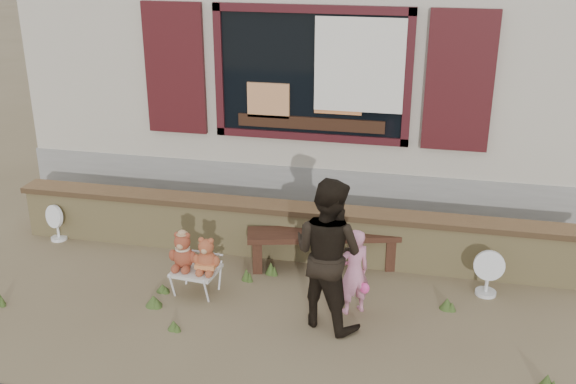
% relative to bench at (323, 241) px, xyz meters
% --- Properties ---
extents(ground, '(80.00, 80.00, 0.00)m').
position_rel_bench_xyz_m(ground, '(-0.38, -0.80, -0.33)').
color(ground, brown).
rests_on(ground, ground).
extents(shopfront, '(8.04, 5.13, 4.00)m').
position_rel_bench_xyz_m(shopfront, '(-0.38, 3.69, 1.67)').
color(shopfront, '#A39884').
rests_on(shopfront, ground).
extents(brick_wall, '(7.10, 0.36, 0.67)m').
position_rel_bench_xyz_m(brick_wall, '(-0.38, 0.20, 0.01)').
color(brick_wall, tan).
rests_on(brick_wall, ground).
extents(bench, '(1.81, 0.81, 0.45)m').
position_rel_bench_xyz_m(bench, '(0.00, 0.00, 0.00)').
color(bench, '#331B12').
rests_on(bench, ground).
extents(folding_chair, '(0.51, 0.46, 0.29)m').
position_rel_bench_xyz_m(folding_chair, '(-1.26, -0.91, -0.07)').
color(folding_chair, beige).
rests_on(folding_chair, ground).
extents(teddy_bear_left, '(0.34, 0.30, 0.43)m').
position_rel_bench_xyz_m(teddy_bear_left, '(-1.40, -0.89, 0.18)').
color(teddy_bear_left, brown).
rests_on(teddy_bear_left, folding_chair).
extents(teddy_bear_right, '(0.32, 0.29, 0.41)m').
position_rel_bench_xyz_m(teddy_bear_right, '(-1.12, -0.92, 0.16)').
color(teddy_bear_right, brown).
rests_on(teddy_bear_right, folding_chair).
extents(child, '(0.41, 0.38, 0.94)m').
position_rel_bench_xyz_m(child, '(0.47, -0.92, 0.14)').
color(child, pink).
rests_on(child, ground).
extents(adult, '(0.94, 0.87, 1.57)m').
position_rel_bench_xyz_m(adult, '(0.24, -1.18, 0.45)').
color(adult, black).
rests_on(adult, ground).
extents(fan_left, '(0.31, 0.20, 0.49)m').
position_rel_bench_xyz_m(fan_left, '(-3.46, -0.00, -0.09)').
color(fan_left, white).
rests_on(fan_left, ground).
extents(fan_right, '(0.33, 0.23, 0.54)m').
position_rel_bench_xyz_m(fan_right, '(1.86, -0.26, -0.06)').
color(fan_right, silver).
rests_on(fan_right, ground).
extents(grass_tufts, '(5.66, 1.66, 0.15)m').
position_rel_bench_xyz_m(grass_tufts, '(-0.36, -1.09, -0.27)').
color(grass_tufts, '#394F1F').
rests_on(grass_tufts, ground).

